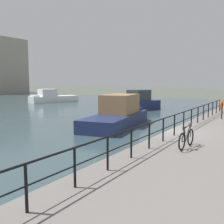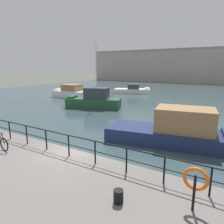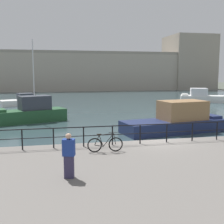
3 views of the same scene
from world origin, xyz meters
The scene contains 9 objects.
ground_plane centered at (0.00, 0.00, 0.00)m, with size 240.00×240.00×0.00m, color #4C5147.
water_basin centered at (0.00, 30.20, 0.01)m, with size 80.00×60.00×0.01m, color #33474C.
moored_harbor_tender centered at (3.87, 5.61, 0.92)m, with size 8.82×4.22×2.47m.
moored_red_daysailer centered at (-7.93, 12.78, 0.97)m, with size 6.95×4.35×7.82m.
moored_green_narrowboat centered at (-9.96, 28.03, 0.63)m, with size 7.09×4.79×1.76m.
moored_small_launch centered at (-16.46, 18.11, 0.85)m, with size 5.97×3.41×2.14m.
quay_railing centered at (-0.45, -0.75, 1.54)m, with size 23.49×0.07×1.08m.
mooring_bollard centered at (4.12, -2.60, 1.03)m, with size 0.32×0.32×0.44m, color black.
life_ring_stand centered at (6.23, -1.72, 1.78)m, with size 0.75×0.16×1.40m.
Camera 2 is at (6.96, -7.72, 5.08)m, focal length 33.25 mm.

